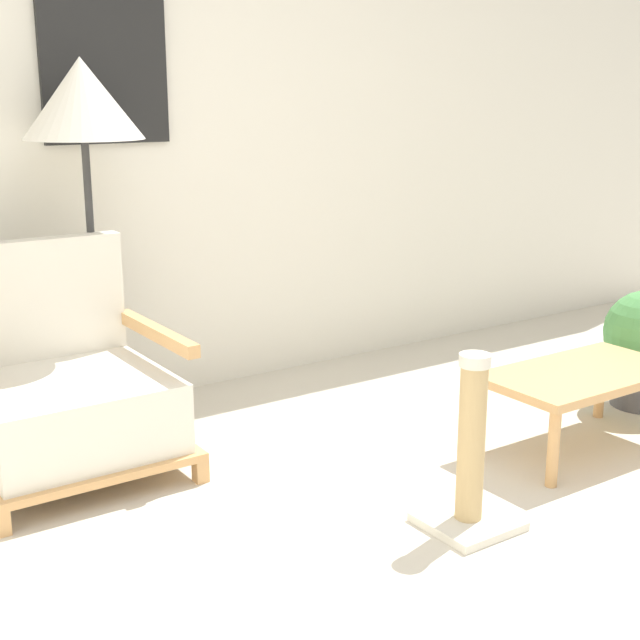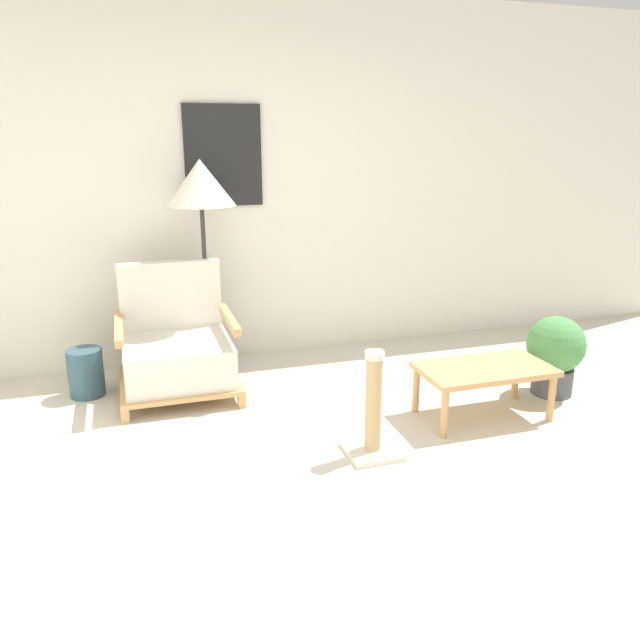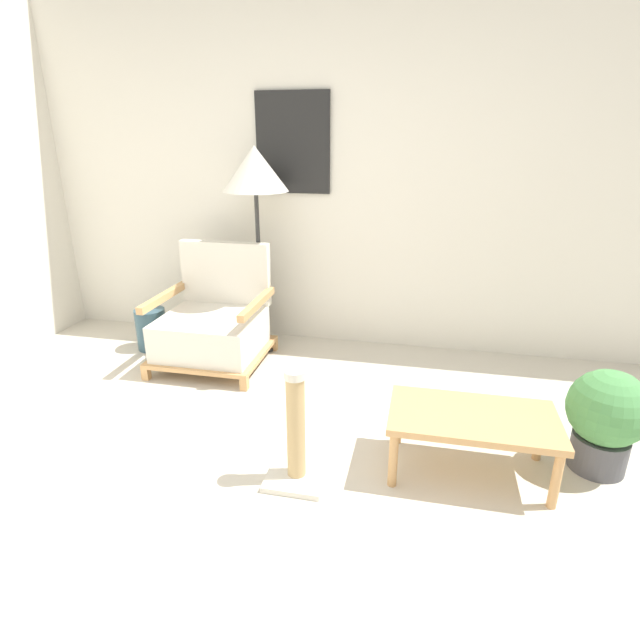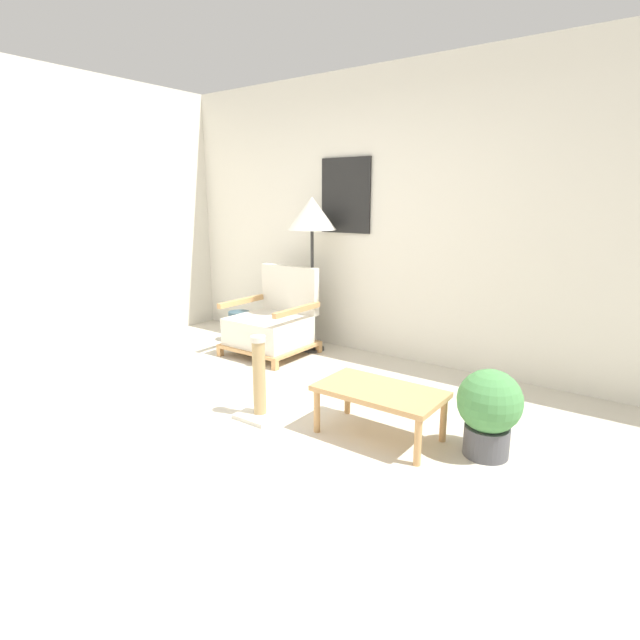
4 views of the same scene
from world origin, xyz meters
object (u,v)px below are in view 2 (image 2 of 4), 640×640
object	(u,v)px
vase	(86,372)
scratching_post	(373,418)
floor_lamp	(201,188)
armchair	(177,351)
potted_plant	(555,352)
coffee_table	(484,373)

from	to	relation	value
vase	scratching_post	size ratio (longest dim) A/B	0.54
floor_lamp	scratching_post	distance (m)	2.02
scratching_post	vase	bearing A→B (deg)	139.23
armchair	floor_lamp	world-z (taller)	floor_lamp
potted_plant	scratching_post	size ratio (longest dim) A/B	0.90
armchair	coffee_table	distance (m)	2.01
potted_plant	floor_lamp	bearing A→B (deg)	152.83
floor_lamp	vase	size ratio (longest dim) A/B	4.73
armchair	scratching_post	bearing A→B (deg)	-51.74
armchair	scratching_post	size ratio (longest dim) A/B	1.43
potted_plant	scratching_post	bearing A→B (deg)	-164.47
coffee_table	vase	distance (m)	2.61
floor_lamp	scratching_post	world-z (taller)	floor_lamp
armchair	scratching_post	world-z (taller)	armchair
armchair	scratching_post	xyz separation A→B (m)	(0.94, -1.19, -0.08)
vase	potted_plant	xyz separation A→B (m)	(3.02, -0.92, 0.14)
armchair	vase	world-z (taller)	armchair
coffee_table	vase	size ratio (longest dim) A/B	2.49
scratching_post	coffee_table	bearing A→B (deg)	15.96
armchair	coffee_table	xyz separation A→B (m)	(1.77, -0.95, -0.01)
armchair	coffee_table	bearing A→B (deg)	-28.29
coffee_table	vase	world-z (taller)	coffee_table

